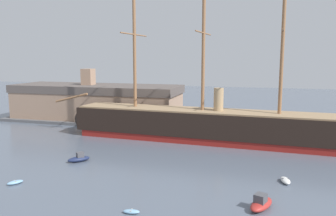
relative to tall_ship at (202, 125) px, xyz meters
name	(u,v)px	position (x,y,z in m)	size (l,w,h in m)	color
tall_ship	(202,125)	(0.00, 0.00, 0.00)	(70.99, 15.71, 34.13)	maroon
dinghy_near_centre	(131,212)	(-1.63, -38.21, -3.47)	(2.15, 1.18, 0.48)	#7FB2D6
dinghy_mid_left	(15,182)	(-21.84, -33.91, -3.44)	(2.10, 2.47, 0.54)	#7FB2D6
motorboat_mid_right	(261,203)	(13.38, -32.59, -3.01)	(3.62, 5.16, 2.00)	#B22D28
motorboat_alongside_bow	(79,158)	(-18.49, -21.41, -3.13)	(3.92, 4.07, 1.68)	#1E284C
dinghy_alongside_stern	(285,180)	(16.72, -22.28, -3.37)	(1.87, 3.12, 0.69)	silver
dinghy_distant_centre	(209,134)	(0.58, 6.54, -3.49)	(1.30, 2.04, 0.45)	#7FB2D6
dockside_warehouse_left	(97,103)	(-34.52, 16.36, 1.50)	(53.39, 18.64, 15.19)	#565659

